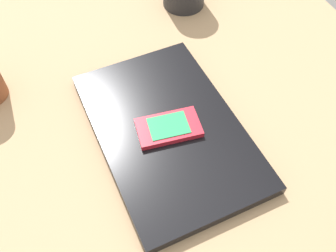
% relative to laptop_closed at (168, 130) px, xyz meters
% --- Properties ---
extents(desk_surface, '(1.20, 0.80, 0.03)m').
position_rel_laptop_closed_xyz_m(desk_surface, '(0.04, -0.05, -0.02)').
color(desk_surface, tan).
rests_on(desk_surface, ground).
extents(laptop_closed, '(0.34, 0.22, 0.02)m').
position_rel_laptop_closed_xyz_m(laptop_closed, '(0.00, 0.00, 0.00)').
color(laptop_closed, black).
rests_on(laptop_closed, desk_surface).
extents(cell_phone_on_laptop, '(0.07, 0.10, 0.01)m').
position_rel_laptop_closed_xyz_m(cell_phone_on_laptop, '(-0.01, 0.00, 0.01)').
color(cell_phone_on_laptop, red).
rests_on(cell_phone_on_laptop, laptop_closed).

